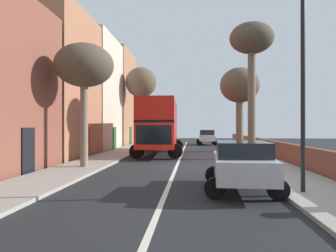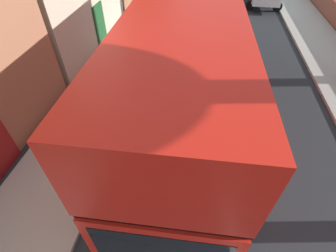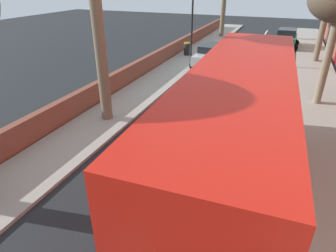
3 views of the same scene
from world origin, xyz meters
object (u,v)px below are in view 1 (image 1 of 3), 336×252
at_px(street_tree_left_0, 84,67).
at_px(street_tree_right_5, 240,87).
at_px(double_decker_bus, 160,124).
at_px(parked_car_white_right_1, 207,136).
at_px(street_tree_left_2, 141,84).
at_px(parked_car_silver_right_0, 242,163).
at_px(lamppost_right, 303,73).
at_px(street_tree_right_3, 252,44).

distance_m(street_tree_left_0, street_tree_right_5, 15.54).
distance_m(double_decker_bus, street_tree_left_0, 9.79).
height_order(parked_car_white_right_1, street_tree_left_0, street_tree_left_0).
height_order(street_tree_left_2, street_tree_right_5, street_tree_left_2).
xyz_separation_m(parked_car_silver_right_0, parked_car_white_right_1, (0.00, 27.52, 0.03)).
relative_size(street_tree_left_2, street_tree_right_5, 1.16).
relative_size(double_decker_bus, street_tree_left_0, 1.67).
relative_size(parked_car_white_right_1, street_tree_left_2, 0.55).
relative_size(parked_car_white_right_1, lamppost_right, 0.72).
xyz_separation_m(parked_car_white_right_1, street_tree_left_2, (-7.10, -4.43, 5.66)).
bearing_deg(lamppost_right, parked_car_silver_right_0, 164.14).
relative_size(street_tree_right_3, street_tree_right_5, 1.26).
bearing_deg(lamppost_right, double_decker_bus, 112.34).
relative_size(double_decker_bus, parked_car_white_right_1, 2.31).
relative_size(double_decker_bus, lamppost_right, 1.66).
bearing_deg(street_tree_left_0, double_decker_bus, 71.78).
relative_size(parked_car_white_right_1, street_tree_right_5, 0.64).
bearing_deg(street_tree_right_5, street_tree_left_2, 149.30).
distance_m(parked_car_white_right_1, lamppost_right, 28.23).
relative_size(parked_car_silver_right_0, street_tree_left_0, 0.70).
bearing_deg(parked_car_white_right_1, street_tree_right_5, -76.65).
bearing_deg(street_tree_right_5, street_tree_left_0, -127.79).
height_order(parked_car_white_right_1, street_tree_right_3, street_tree_right_3).
relative_size(parked_car_silver_right_0, parked_car_white_right_1, 0.96).
distance_m(parked_car_silver_right_0, street_tree_right_5, 18.21).
height_order(street_tree_right_3, lamppost_right, street_tree_right_3).
relative_size(double_decker_bus, street_tree_right_3, 1.17).
relative_size(street_tree_left_0, street_tree_right_3, 0.70).
bearing_deg(street_tree_right_3, street_tree_left_0, -148.21).
height_order(parked_car_silver_right_0, parked_car_white_right_1, parked_car_white_right_1).
bearing_deg(street_tree_left_2, street_tree_left_0, -90.10).
height_order(parked_car_silver_right_0, street_tree_left_0, street_tree_left_0).
bearing_deg(lamppost_right, street_tree_right_5, 88.13).
relative_size(double_decker_bus, parked_car_silver_right_0, 2.40).
distance_m(street_tree_left_0, street_tree_right_3, 11.33).
relative_size(street_tree_left_2, lamppost_right, 1.31).
bearing_deg(street_tree_left_0, street_tree_left_2, 89.90).
height_order(street_tree_left_0, street_tree_left_2, street_tree_left_2).
xyz_separation_m(parked_car_white_right_1, street_tree_right_5, (2.39, -10.06, 4.58)).
relative_size(double_decker_bus, street_tree_right_5, 1.47).
bearing_deg(street_tree_right_5, street_tree_right_3, -91.07).
distance_m(double_decker_bus, street_tree_right_3, 8.89).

